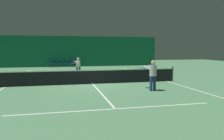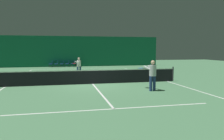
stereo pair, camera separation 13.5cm
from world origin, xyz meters
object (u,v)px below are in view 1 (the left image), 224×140
tennis_net (92,76)px  courtside_chair_4 (72,63)px  courtside_chair_0 (50,64)px  courtside_chair_2 (61,63)px  courtside_chair_3 (67,63)px  courtside_chair_5 (78,63)px  player_far (78,65)px  player_near (152,73)px  courtside_chair_1 (56,63)px

tennis_net → courtside_chair_4: tennis_net is taller
courtside_chair_0 → courtside_chair_2: bearing=90.0°
courtside_chair_3 → courtside_chair_5: bearing=90.0°
tennis_net → player_far: bearing=96.0°
courtside_chair_3 → courtside_chair_0: bearing=-90.0°
courtside_chair_3 → courtside_chair_5: 1.44m
player_near → courtside_chair_0: bearing=-1.6°
player_far → courtside_chair_4: bearing=-153.4°
courtside_chair_4 → courtside_chair_2: bearing=-90.0°
player_far → courtside_chair_0: size_ratio=1.91×
courtside_chair_1 → courtside_chair_5: same height
tennis_net → courtside_chair_1: tennis_net is taller
courtside_chair_2 → courtside_chair_5: same height
courtside_chair_5 → player_near: bearing=9.0°
player_far → courtside_chair_1: (-2.22, 9.76, -0.45)m
courtside_chair_0 → courtside_chair_3: size_ratio=1.00×
player_near → courtside_chair_4: size_ratio=2.06×
courtside_chair_3 → courtside_chair_1: bearing=-90.0°
courtside_chair_0 → courtside_chair_4: size_ratio=1.00×
tennis_net → courtside_chair_5: 15.11m
courtside_chair_2 → courtside_chair_5: 2.15m
courtside_chair_2 → courtside_chair_5: (2.15, 0.00, 0.00)m
courtside_chair_1 → courtside_chair_5: 2.87m
player_far → courtside_chair_2: 9.89m
tennis_net → courtside_chair_5: tennis_net is taller
player_far → courtside_chair_0: (-2.93, 9.76, -0.45)m
player_far → courtside_chair_4: (-0.06, 9.76, -0.45)m
player_far → courtside_chair_2: size_ratio=1.91×
tennis_net → courtside_chair_2: bearing=97.8°
tennis_net → courtside_chair_1: 15.36m
courtside_chair_0 → courtside_chair_5: 3.59m
courtside_chair_0 → courtside_chair_4: 2.87m
player_near → player_far: player_near is taller
tennis_net → player_far: (-0.56, 5.35, 0.42)m
courtside_chair_4 → courtside_chair_5: (0.72, 0.00, 0.00)m
tennis_net → courtside_chair_0: (-3.49, 15.11, -0.03)m
tennis_net → courtside_chair_5: bearing=89.6°
courtside_chair_0 → courtside_chair_4: bearing=90.0°
courtside_chair_1 → courtside_chair_3: same height
courtside_chair_3 → courtside_chair_5: size_ratio=1.00×
tennis_net → courtside_chair_0: tennis_net is taller
player_near → courtside_chair_3: player_near is taller
courtside_chair_4 → player_far: bearing=0.4°
courtside_chair_1 → courtside_chair_4: (2.15, 0.00, 0.00)m
tennis_net → courtside_chair_2: size_ratio=14.29×
player_near → courtside_chair_1: bearing=-3.6°
courtside_chair_4 → tennis_net: bearing=2.4°
player_far → player_near: bearing=48.8°
tennis_net → player_near: 4.36m
tennis_net → courtside_chair_4: (-0.62, 15.11, -0.03)m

